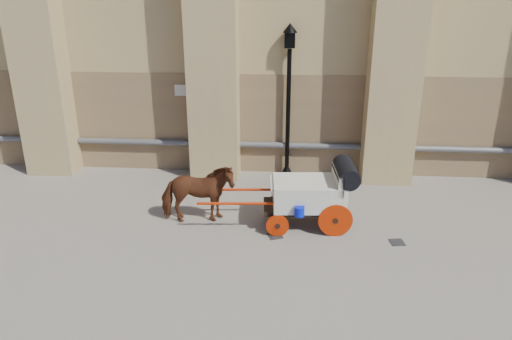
{
  "coord_description": "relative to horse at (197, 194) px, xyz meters",
  "views": [
    {
      "loc": [
        1.25,
        -10.27,
        5.67
      ],
      "look_at": [
        0.44,
        0.54,
        1.4
      ],
      "focal_mm": 35.0,
      "sensor_mm": 36.0,
      "label": 1
    }
  ],
  "objects": [
    {
      "name": "drain_grate_near",
      "position": [
        1.9,
        -0.58,
        -0.74
      ],
      "size": [
        0.41,
        0.41,
        0.01
      ],
      "primitive_type": "cube",
      "rotation": [
        0.0,
        0.0,
        0.33
      ],
      "color": "black",
      "rests_on": "ground"
    },
    {
      "name": "ground",
      "position": [
        0.97,
        -0.53,
        -0.75
      ],
      "size": [
        90.0,
        90.0,
        0.0
      ],
      "primitive_type": "plane",
      "color": "#6D6459",
      "rests_on": "ground"
    },
    {
      "name": "street_lamp",
      "position": [
        2.1,
        3.27,
        1.63
      ],
      "size": [
        0.42,
        0.42,
        4.43
      ],
      "color": "black",
      "rests_on": "ground"
    },
    {
      "name": "carriage",
      "position": [
        2.79,
        0.05,
        0.13
      ],
      "size": [
        3.77,
        1.4,
        1.62
      ],
      "rotation": [
        0.0,
        0.0,
        0.07
      ],
      "color": "black",
      "rests_on": "ground"
    },
    {
      "name": "drain_grate_far",
      "position": [
        4.67,
        -0.67,
        -0.74
      ],
      "size": [
        0.37,
        0.37,
        0.01
      ],
      "primitive_type": "cube",
      "rotation": [
        0.0,
        0.0,
        0.16
      ],
      "color": "black",
      "rests_on": "ground"
    },
    {
      "name": "horse",
      "position": [
        0.0,
        0.0,
        0.0
      ],
      "size": [
        1.87,
        1.07,
        1.49
      ],
      "primitive_type": "imported",
      "rotation": [
        0.0,
        0.0,
        1.73
      ],
      "color": "maroon",
      "rests_on": "ground"
    }
  ]
}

